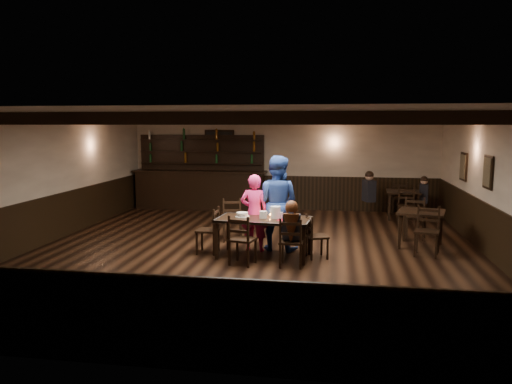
# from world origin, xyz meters

# --- Properties ---
(ground) EXTENTS (10.00, 10.00, 0.00)m
(ground) POSITION_xyz_m (0.00, 0.00, 0.00)
(ground) COLOR black
(ground) RESTS_ON ground
(room_shell) EXTENTS (9.02, 10.02, 2.71)m
(room_shell) POSITION_xyz_m (0.01, 0.04, 1.75)
(room_shell) COLOR beige
(room_shell) RESTS_ON ground
(dining_table) EXTENTS (1.82, 1.02, 0.75)m
(dining_table) POSITION_xyz_m (0.24, -0.47, 0.68)
(dining_table) COLOR black
(dining_table) RESTS_ON ground
(chair_near_left) EXTENTS (0.51, 0.49, 0.91)m
(chair_near_left) POSITION_xyz_m (-0.08, -1.11, 0.53)
(chair_near_left) COLOR black
(chair_near_left) RESTS_ON ground
(chair_near_right) EXTENTS (0.43, 0.41, 0.89)m
(chair_near_right) POSITION_xyz_m (0.82, -1.10, 0.52)
(chair_near_right) COLOR black
(chair_near_right) RESTS_ON ground
(chair_end_left) EXTENTS (0.41, 0.43, 0.91)m
(chair_end_left) POSITION_xyz_m (-0.81, -0.35, 0.53)
(chair_end_left) COLOR black
(chair_end_left) RESTS_ON ground
(chair_end_right) EXTENTS (0.48, 0.49, 0.82)m
(chair_end_right) POSITION_xyz_m (1.18, -0.40, 0.48)
(chair_end_right) COLOR black
(chair_end_right) RESTS_ON ground
(chair_far_pushed) EXTENTS (0.51, 0.49, 0.91)m
(chair_far_pushed) POSITION_xyz_m (-0.65, 0.82, 0.53)
(chair_far_pushed) COLOR black
(chair_far_pushed) RESTS_ON ground
(woman_pink) EXTENTS (0.58, 0.39, 1.54)m
(woman_pink) POSITION_xyz_m (-0.01, -0.03, 0.77)
(woman_pink) COLOR #D92049
(woman_pink) RESTS_ON ground
(man_blue) EXTENTS (1.06, 0.91, 1.90)m
(man_blue) POSITION_xyz_m (0.41, 0.14, 0.95)
(man_blue) COLOR navy
(man_blue) RESTS_ON ground
(seated_person) EXTENTS (0.31, 0.46, 0.76)m
(seated_person) POSITION_xyz_m (0.82, -1.04, 0.80)
(seated_person) COLOR black
(seated_person) RESTS_ON ground
(cake) EXTENTS (0.28, 0.28, 0.09)m
(cake) POSITION_xyz_m (-0.19, -0.40, 0.79)
(cake) COLOR white
(cake) RESTS_ON dining_table
(plate_stack_a) EXTENTS (0.15, 0.15, 0.14)m
(plate_stack_a) POSITION_xyz_m (0.23, -0.48, 0.82)
(plate_stack_a) COLOR white
(plate_stack_a) RESTS_ON dining_table
(plate_stack_b) EXTENTS (0.19, 0.19, 0.23)m
(plate_stack_b) POSITION_xyz_m (0.46, -0.42, 0.87)
(plate_stack_b) COLOR white
(plate_stack_b) RESTS_ON dining_table
(tea_light) EXTENTS (0.06, 0.06, 0.06)m
(tea_light) POSITION_xyz_m (0.35, -0.33, 0.78)
(tea_light) COLOR #A5A8AD
(tea_light) RESTS_ON dining_table
(salt_shaker) EXTENTS (0.03, 0.03, 0.08)m
(salt_shaker) POSITION_xyz_m (0.63, -0.57, 0.79)
(salt_shaker) COLOR silver
(salt_shaker) RESTS_ON dining_table
(pepper_shaker) EXTENTS (0.04, 0.04, 0.09)m
(pepper_shaker) POSITION_xyz_m (0.65, -0.57, 0.80)
(pepper_shaker) COLOR #A5A8AD
(pepper_shaker) RESTS_ON dining_table
(drink_glass) EXTENTS (0.08, 0.08, 0.12)m
(drink_glass) POSITION_xyz_m (0.56, -0.42, 0.81)
(drink_glass) COLOR silver
(drink_glass) RESTS_ON dining_table
(menu_red) EXTENTS (0.36, 0.27, 0.00)m
(menu_red) POSITION_xyz_m (0.68, -0.59, 0.75)
(menu_red) COLOR maroon
(menu_red) RESTS_ON dining_table
(menu_blue) EXTENTS (0.31, 0.25, 0.00)m
(menu_blue) POSITION_xyz_m (0.76, -0.40, 0.75)
(menu_blue) COLOR #101152
(menu_blue) RESTS_ON dining_table
(bar_counter) EXTENTS (4.00, 0.70, 2.20)m
(bar_counter) POSITION_xyz_m (-2.44, 4.72, 0.73)
(bar_counter) COLOR black
(bar_counter) RESTS_ON ground
(back_table_a) EXTENTS (1.09, 1.09, 0.75)m
(back_table_a) POSITION_xyz_m (3.32, 0.83, 0.66)
(back_table_a) COLOR black
(back_table_a) RESTS_ON ground
(back_table_b) EXTENTS (0.92, 0.92, 0.75)m
(back_table_b) POSITION_xyz_m (3.35, 3.96, 0.65)
(back_table_b) COLOR black
(back_table_b) RESTS_ON ground
(bg_patron_left) EXTENTS (0.36, 0.45, 0.82)m
(bg_patron_left) POSITION_xyz_m (2.45, 3.82, 0.88)
(bg_patron_left) COLOR black
(bg_patron_left) RESTS_ON ground
(bg_patron_right) EXTENTS (0.25, 0.37, 0.71)m
(bg_patron_right) POSITION_xyz_m (3.85, 3.82, 0.82)
(bg_patron_right) COLOR black
(bg_patron_right) RESTS_ON ground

